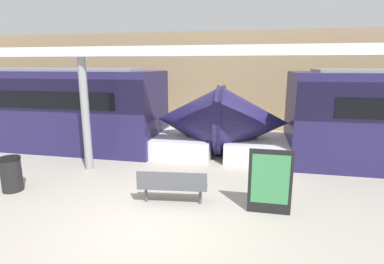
{
  "coord_description": "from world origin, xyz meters",
  "views": [
    {
      "loc": [
        2.12,
        -5.46,
        3.35
      ],
      "look_at": [
        0.38,
        2.98,
        1.4
      ],
      "focal_mm": 28.0,
      "sensor_mm": 36.0,
      "label": 1
    }
  ],
  "objects_px": {
    "bench_near": "(172,185)",
    "support_column_near": "(85,115)",
    "poster_board": "(270,182)",
    "trash_bin": "(11,174)",
    "train_right": "(24,109)"
  },
  "relations": [
    {
      "from": "trash_bin",
      "to": "bench_near",
      "type": "bearing_deg",
      "value": 1.15
    },
    {
      "from": "trash_bin",
      "to": "poster_board",
      "type": "xyz_separation_m",
      "value": [
        6.74,
        0.1,
        0.29
      ]
    },
    {
      "from": "train_right",
      "to": "poster_board",
      "type": "xyz_separation_m",
      "value": [
        9.94,
        -4.33,
        -0.75
      ]
    },
    {
      "from": "train_right",
      "to": "support_column_near",
      "type": "xyz_separation_m",
      "value": [
        4.31,
        -2.41,
        0.27
      ]
    },
    {
      "from": "trash_bin",
      "to": "support_column_near",
      "type": "bearing_deg",
      "value": 61.02
    },
    {
      "from": "poster_board",
      "to": "support_column_near",
      "type": "height_order",
      "value": "support_column_near"
    },
    {
      "from": "trash_bin",
      "to": "support_column_near",
      "type": "relative_size",
      "value": 0.26
    },
    {
      "from": "train_right",
      "to": "trash_bin",
      "type": "bearing_deg",
      "value": -54.15
    },
    {
      "from": "bench_near",
      "to": "poster_board",
      "type": "distance_m",
      "value": 2.3
    },
    {
      "from": "bench_near",
      "to": "support_column_near",
      "type": "xyz_separation_m",
      "value": [
        -3.35,
        1.92,
        1.28
      ]
    },
    {
      "from": "poster_board",
      "to": "bench_near",
      "type": "bearing_deg",
      "value": -179.83
    },
    {
      "from": "bench_near",
      "to": "poster_board",
      "type": "xyz_separation_m",
      "value": [
        2.28,
        0.01,
        0.26
      ]
    },
    {
      "from": "bench_near",
      "to": "trash_bin",
      "type": "relative_size",
      "value": 1.83
    },
    {
      "from": "trash_bin",
      "to": "support_column_near",
      "type": "xyz_separation_m",
      "value": [
        1.11,
        2.01,
        1.31
      ]
    },
    {
      "from": "bench_near",
      "to": "support_column_near",
      "type": "bearing_deg",
      "value": 143.72
    }
  ]
}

